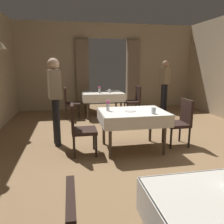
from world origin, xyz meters
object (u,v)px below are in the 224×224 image
flower_vase_mid (108,105)px  chair_far_right (135,99)px  dining_table_mid (133,116)px  chair_mid_right (180,120)px  chair_far_left (70,101)px  flower_vase_far (99,89)px  plate_mid_b (130,111)px  person_waiter_by_doorway (165,82)px  person_diner_standing_aside (55,95)px  glass_far_b (109,91)px  dining_table_far (103,95)px  glass_mid_c (154,111)px  chair_mid_left (79,127)px

flower_vase_mid → chair_far_right: bearing=63.8°
dining_table_mid → chair_mid_right: bearing=2.2°
chair_far_left → flower_vase_far: 0.96m
flower_vase_mid → plate_mid_b: bearing=-13.7°
person_waiter_by_doorway → person_diner_standing_aside: (-3.43, -2.59, 0.00)m
chair_mid_right → glass_far_b: chair_mid_right is taller
dining_table_mid → chair_far_right: bearing=72.7°
glass_far_b → person_diner_standing_aside: person_diner_standing_aside is taller
dining_table_far → glass_mid_c: 3.18m
flower_vase_mid → person_waiter_by_doorway: size_ratio=0.12×
dining_table_mid → chair_mid_left: bearing=-176.4°
plate_mid_b → flower_vase_far: (-0.21, 2.73, 0.10)m
chair_mid_left → person_diner_standing_aside: size_ratio=0.54×
glass_far_b → chair_mid_left: bearing=-110.5°
dining_table_far → person_diner_standing_aside: size_ratio=0.73×
chair_far_left → chair_far_right: (2.02, 0.01, 0.00)m
flower_vase_mid → person_diner_standing_aside: size_ratio=0.12×
glass_far_b → person_diner_standing_aside: 2.67m
glass_mid_c → person_diner_standing_aside: bearing=154.7°
chair_far_left → person_diner_standing_aside: size_ratio=0.54×
dining_table_mid → chair_far_left: chair_far_left is taller
glass_far_b → person_diner_standing_aside: size_ratio=0.06×
chair_mid_right → person_waiter_by_doorway: size_ratio=0.54×
chair_mid_right → flower_vase_far: 2.99m
chair_mid_right → flower_vase_mid: (-1.45, 0.06, 0.34)m
chair_far_left → flower_vase_far: bearing=-2.2°
chair_mid_right → person_diner_standing_aside: bearing=168.8°
flower_vase_mid → plate_mid_b: flower_vase_mid is taller
flower_vase_far → person_waiter_by_doorway: person_waiter_by_doorway is taller
plate_mid_b → glass_far_b: (0.10, 2.74, 0.05)m
dining_table_far → chair_mid_left: (-0.85, -2.92, -0.14)m
chair_mid_left → flower_vase_far: bearing=75.1°
person_diner_standing_aside → glass_far_b: bearing=56.3°
chair_far_left → flower_vase_mid: bearing=-75.3°
dining_table_mid → glass_mid_c: bearing=-45.1°
flower_vase_far → glass_far_b: flower_vase_far is taller
glass_mid_c → dining_table_far: bearing=97.9°
chair_far_right → person_diner_standing_aside: person_diner_standing_aside is taller
chair_far_right → person_waiter_by_doorway: 1.30m
flower_vase_far → glass_far_b: size_ratio=1.93×
chair_mid_right → chair_far_left: 3.47m
plate_mid_b → person_diner_standing_aside: size_ratio=0.13×
chair_far_left → plate_mid_b: size_ratio=4.28×
chair_mid_left → glass_mid_c: size_ratio=8.37×
chair_mid_right → chair_far_right: same height
dining_table_mid → chair_far_right: (0.86, 2.77, -0.14)m
flower_vase_mid → glass_far_b: flower_vase_mid is taller
plate_mid_b → person_waiter_by_doorway: size_ratio=0.13×
chair_far_right → chair_mid_left: bearing=-123.3°
chair_mid_right → chair_mid_left: bearing=-177.1°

